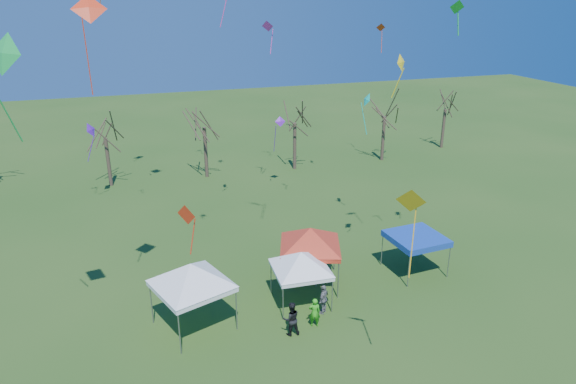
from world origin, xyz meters
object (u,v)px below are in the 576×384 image
Objects in this scene: tent_white_mid at (301,256)px; person_grey at (324,299)px; tent_blue at (416,239)px; tent_white_west at (191,268)px; person_green at (315,312)px; tree_4 at (386,100)px; tree_3 at (295,106)px; person_dark at (291,319)px; tent_red at (310,232)px; tree_2 at (203,109)px; tree_5 at (447,95)px; tree_1 at (103,121)px.

tent_white_mid is 2.39× the size of person_grey.
tent_blue is (7.62, 1.08, -0.68)m from tent_white_mid.
tent_white_west is 2.78× the size of person_green.
tent_blue is at bearing -112.96° from tree_4.
tree_3 is 4.46× the size of person_dark.
tent_red is 4.82m from person_green.
tree_2 is at bearing 93.37° from tent_white_mid.
tent_red is (2.47, -20.48, -3.01)m from tree_2.
tree_3 is at bearing 73.61° from tent_red.
tent_white_west is (-4.47, -22.60, -2.97)m from tree_2.
tent_white_mid reaches higher than tent_blue.
tent_white_west is at bearing -101.19° from tree_2.
tree_3 is 17.81m from tree_5.
tent_red is 2.75× the size of person_green.
tree_5 is 4.47× the size of person_grey.
tent_white_west is at bearing -134.96° from tree_4.
tree_5 is 39.11m from tent_white_west.
tree_3 is at bearing -2.27° from tree_2.
tree_2 is at bearing 178.78° from tree_4.
tree_5 is at bearing -177.00° from person_grey.
person_grey is at bearing -160.65° from tent_blue.
person_green is at bearing -68.64° from tree_1.
person_grey is (2.18, 1.20, -0.05)m from person_dark.
tent_red is at bearing -90.95° from person_green.
tree_4 is (9.32, -0.04, -0.02)m from tree_3.
person_grey is (-23.97, -25.20, -4.89)m from tree_5.
tent_red reaches higher than person_dark.
tree_5 is at bearing 13.85° from tree_4.
tent_white_west is at bearing -163.06° from tent_red.
tree_5 reaches higher than person_grey.
tree_4 reaches higher than person_dark.
tent_white_mid is at bearing 3.85° from tent_white_west.
tree_1 is at bearing 178.58° from tree_4.
tree_4 reaches higher than tree_1.
tree_5 is 36.37m from person_green.
tree_1 is 1.72× the size of tent_white_west.
tree_3 is 1.82× the size of tent_red.
tree_3 reaches higher than tent_blue.
tree_5 reaches higher than tent_red.
tent_blue is (8.93, -21.13, -4.12)m from tree_2.
tree_5 is at bearing 43.96° from tent_white_mid.
tree_5 is at bearing 3.70° from tree_2.
tree_2 is 20.85m from tent_red.
tent_blue is at bearing -88.53° from tree_3.
tent_red is (-15.25, -20.11, -2.78)m from tree_4.
tree_5 is 34.55m from tent_white_mid.
tree_3 reaches higher than tent_red.
tree_5 is 4.72× the size of person_green.
person_green is at bearing -91.14° from tent_white_mid.
person_grey is (2.12, -23.52, -5.45)m from tree_2.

